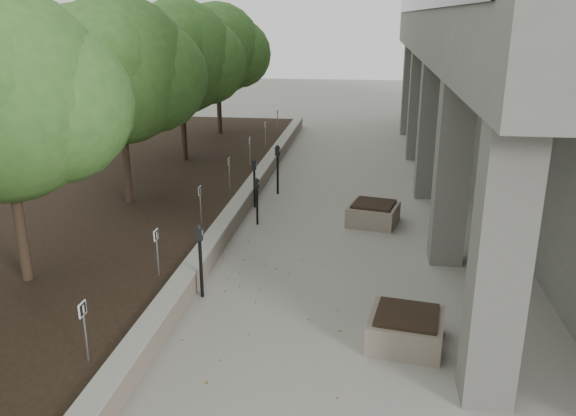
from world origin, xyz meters
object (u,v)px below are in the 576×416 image
Objects in this scene: planter_back at (373,213)px; crabapple_tree_4 at (181,81)px; parking_meter_3 at (257,201)px; crabapple_tree_2 at (7,140)px; crabapple_tree_3 at (121,102)px; parking_meter_4 at (254,183)px; parking_meter_5 at (278,170)px; planter_front at (406,328)px; parking_meter_2 at (201,261)px; crabapple_tree_5 at (218,69)px.

crabapple_tree_4 is at bearing 144.37° from planter_back.
parking_meter_3 is at bearing -170.60° from planter_back.
planter_back is (6.61, 5.26, -2.84)m from crabapple_tree_2.
parking_meter_4 is at bearing 19.84° from crabapple_tree_3.
planter_back is at bearing -17.87° from parking_meter_4.
planter_front is (3.45, -8.26, -0.49)m from parking_meter_5.
parking_meter_2 reaches higher than parking_meter_4.
planter_front is (3.85, -1.20, -0.47)m from parking_meter_2.
parking_meter_4 is 1.47m from parking_meter_5.
planter_back reaches higher than planter_front.
crabapple_tree_4 reaches higher than parking_meter_4.
parking_meter_5 is at bearing 107.54° from parking_meter_3.
parking_meter_5 is (3.70, 2.57, -2.35)m from crabapple_tree_3.
parking_meter_5 reaches higher than parking_meter_2.
parking_meter_5 reaches higher than parking_meter_3.
parking_meter_2 is at bearing -92.14° from parking_meter_4.
parking_meter_5 reaches higher than parking_meter_4.
crabapple_tree_2 is 8.75m from parking_meter_5.
parking_meter_5 reaches higher than planter_front.
planter_front is 0.98× the size of planter_back.
crabapple_tree_3 reaches higher than planter_back.
crabapple_tree_5 is 15.06m from parking_meter_2.
parking_meter_3 is (0.29, 4.26, -0.12)m from parking_meter_2.
crabapple_tree_4 is 1.00× the size of crabapple_tree_5.
parking_meter_2 is at bearing -74.22° from parking_meter_3.
planter_back is at bearing 95.21° from planter_front.
parking_meter_2 is (3.31, -14.49, -2.37)m from crabapple_tree_5.
parking_meter_3 is 1.05× the size of planter_front.
crabapple_tree_2 is at bearing -141.48° from planter_back.
crabapple_tree_4 reaches higher than parking_meter_2.
parking_meter_5 is (3.70, -2.43, -2.35)m from crabapple_tree_4.
parking_meter_2 is 1.05× the size of parking_meter_4.
crabapple_tree_3 is 5.08m from parking_meter_5.
crabapple_tree_2 is 4.45× the size of planter_back.
crabapple_tree_3 and crabapple_tree_4 have the same top height.
parking_meter_3 is (3.60, -5.24, -2.49)m from crabapple_tree_4.
parking_meter_3 is (3.60, -10.24, -2.49)m from crabapple_tree_5.
crabapple_tree_5 is 3.63× the size of parking_meter_2.
planter_back is (3.02, 0.50, -0.35)m from parking_meter_3.
crabapple_tree_5 is at bearing 129.02° from parking_meter_3.
crabapple_tree_2 is 1.00× the size of crabapple_tree_4.
crabapple_tree_2 reaches higher than parking_meter_2.
crabapple_tree_4 is 5.01m from parking_meter_5.
crabapple_tree_2 reaches higher than planter_front.
planter_front is (7.15, -10.69, -2.84)m from crabapple_tree_4.
parking_meter_4 is (3.25, 6.17, -2.41)m from crabapple_tree_2.
crabapple_tree_5 is 17.48m from planter_front.
crabapple_tree_4 is at bearing 162.01° from parking_meter_5.
crabapple_tree_4 is 3.83× the size of parking_meter_4.
parking_meter_2 is at bearing 8.69° from crabapple_tree_2.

